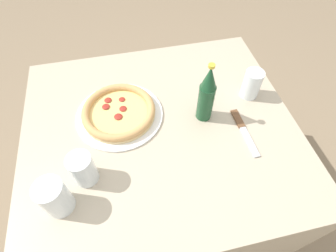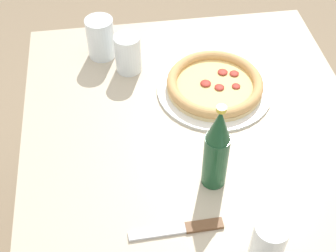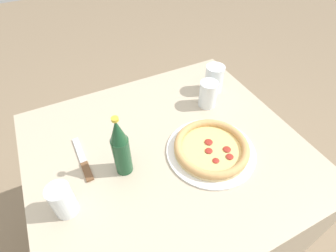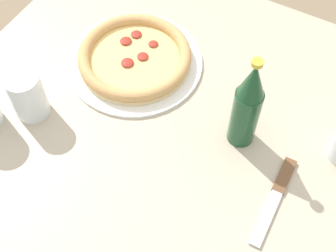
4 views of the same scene
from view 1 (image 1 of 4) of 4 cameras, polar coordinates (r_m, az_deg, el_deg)
ground_plane at (r=1.58m, az=-1.09°, el=-15.68°), size 8.00×8.00×0.00m
table at (r=1.26m, az=-1.34°, el=-9.85°), size 0.98×0.89×0.72m
pizza_salami at (r=0.98m, az=-10.64°, el=2.96°), size 0.32×0.32×0.04m
glass_water at (r=0.82m, az=-23.36°, el=-14.16°), size 0.08×0.08×0.12m
glass_iced_tea at (r=0.84m, az=-17.95°, el=-9.06°), size 0.08×0.08×0.11m
glass_orange_juice at (r=1.06m, az=17.69°, el=8.49°), size 0.07×0.07×0.12m
beer_bottle at (r=0.90m, az=8.45°, el=6.83°), size 0.06×0.06×0.24m
knife at (r=0.97m, az=16.11°, el=-0.83°), size 0.03×0.21×0.01m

